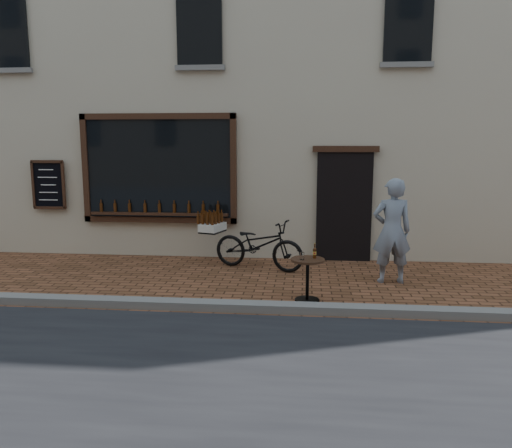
{
  "coord_description": "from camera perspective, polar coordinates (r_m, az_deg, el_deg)",
  "views": [
    {
      "loc": [
        1.11,
        -6.64,
        2.4
      ],
      "look_at": [
        0.34,
        1.2,
        1.1
      ],
      "focal_mm": 35.0,
      "sensor_mm": 36.0,
      "label": 1
    }
  ],
  "objects": [
    {
      "name": "shop_building",
      "position": [
        13.43,
        0.83,
        20.54
      ],
      "size": [
        28.0,
        6.2,
        10.0
      ],
      "color": "#BEB395",
      "rests_on": "ground"
    },
    {
      "name": "pedestrian",
      "position": [
        8.8,
        15.27,
        -0.77
      ],
      "size": [
        0.69,
        0.49,
        1.8
      ],
      "primitive_type": "imported",
      "rotation": [
        0.0,
        0.0,
        3.23
      ],
      "color": "gray",
      "rests_on": "ground"
    },
    {
      "name": "bistro_table",
      "position": [
        7.62,
        5.93,
        -5.35
      ],
      "size": [
        0.51,
        0.51,
        0.88
      ],
      "color": "black",
      "rests_on": "ground"
    },
    {
      "name": "ground",
      "position": [
        7.14,
        -3.71,
        -10.28
      ],
      "size": [
        90.0,
        90.0,
        0.0
      ],
      "primitive_type": "plane",
      "color": "#58331C",
      "rests_on": "ground"
    },
    {
      "name": "kerb",
      "position": [
        7.31,
        -3.46,
        -9.31
      ],
      "size": [
        90.0,
        0.25,
        0.12
      ],
      "primitive_type": "cube",
      "color": "slate",
      "rests_on": "ground"
    },
    {
      "name": "cargo_bicycle",
      "position": [
        9.48,
        0.09,
        -2.28
      ],
      "size": [
        2.19,
        1.22,
        1.02
      ],
      "rotation": [
        0.0,
        0.0,
        1.24
      ],
      "color": "black",
      "rests_on": "ground"
    }
  ]
}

